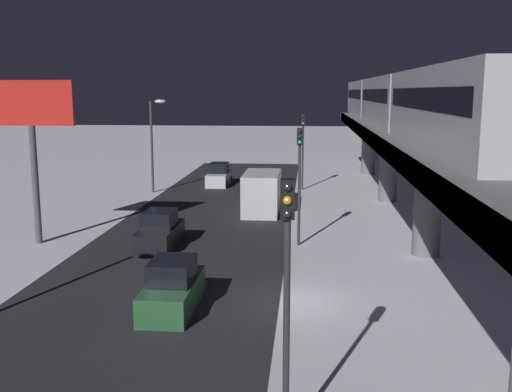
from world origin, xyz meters
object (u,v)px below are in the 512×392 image
object	(u,v)px
traffic_light_far	(303,141)
sedan_white	(219,176)
traffic_light_near	(287,275)
box_truck	(263,191)
sedan_black	(160,232)
traffic_light_mid	(300,169)
subway_train	(393,100)
sedan_green	(173,289)
commercial_billboard	(31,119)

from	to	relation	value
traffic_light_far	sedan_white	bearing A→B (deg)	-15.52
traffic_light_near	traffic_light_far	distance (m)	36.91
box_truck	traffic_light_far	xyz separation A→B (m)	(-2.70, -8.97, 2.85)
box_truck	traffic_light_far	size ratio (longest dim) A/B	1.16
sedan_black	traffic_light_mid	bearing A→B (deg)	-173.11
subway_train	sedan_white	bearing A→B (deg)	-29.02
subway_train	sedan_white	size ratio (longest dim) A/B	12.01
traffic_light_near	traffic_light_far	xyz separation A→B (m)	(0.00, -36.91, 0.00)
sedan_green	commercial_billboard	xyz separation A→B (m)	(9.68, -9.19, 6.03)
sedan_white	commercial_billboard	distance (m)	23.24
traffic_light_far	commercial_billboard	bearing A→B (deg)	53.28
subway_train	sedan_black	xyz separation A→B (m)	(14.05, 13.65, -6.89)
box_truck	sedan_black	bearing A→B (deg)	65.21
subway_train	traffic_light_mid	world-z (taller)	subway_train
commercial_billboard	traffic_light_near	bearing A→B (deg)	129.20
sedan_black	traffic_light_far	size ratio (longest dim) A/B	0.69
subway_train	traffic_light_far	xyz separation A→B (m)	(6.55, -5.71, -3.49)
sedan_white	traffic_light_far	xyz separation A→B (m)	(-7.50, 2.08, 3.41)
sedan_white	subway_train	bearing A→B (deg)	150.98
subway_train	traffic_light_far	size ratio (longest dim) A/B	8.67
sedan_green	commercial_billboard	distance (m)	14.65
subway_train	sedan_white	xyz separation A→B (m)	(14.05, -7.80, -6.90)
box_truck	traffic_light_far	world-z (taller)	traffic_light_far
subway_train	sedan_white	world-z (taller)	subway_train
subway_train	traffic_light_far	world-z (taller)	subway_train
subway_train	sedan_green	world-z (taller)	subway_train
traffic_light_near	subway_train	bearing A→B (deg)	-101.86
traffic_light_mid	sedan_black	bearing A→B (deg)	6.89
sedan_green	commercial_billboard	world-z (taller)	commercial_billboard
sedan_white	traffic_light_mid	bearing A→B (deg)	110.06
traffic_light_near	commercial_billboard	size ratio (longest dim) A/B	0.72
sedan_white	traffic_light_far	world-z (taller)	traffic_light_far
sedan_white	traffic_light_far	bearing A→B (deg)	164.48
sedan_white	traffic_light_near	size ratio (longest dim) A/B	0.72
box_truck	subway_train	bearing A→B (deg)	-160.63
box_truck	traffic_light_near	world-z (taller)	traffic_light_near
traffic_light_far	subway_train	bearing A→B (deg)	138.91
subway_train	commercial_billboard	size ratio (longest dim) A/B	6.23
box_truck	commercial_billboard	world-z (taller)	commercial_billboard
subway_train	sedan_green	distance (m)	26.30
sedan_green	traffic_light_far	world-z (taller)	traffic_light_far
sedan_black	sedan_green	bearing A→B (deg)	107.10
sedan_green	traffic_light_near	bearing A→B (deg)	-60.90
sedan_green	sedan_black	bearing A→B (deg)	107.10
subway_train	commercial_billboard	xyz separation A→B (m)	(20.93, 13.56, -0.86)
sedan_white	sedan_black	world-z (taller)	same
traffic_light_near	traffic_light_mid	xyz separation A→B (m)	(0.00, -18.45, 0.00)
sedan_black	box_truck	xyz separation A→B (m)	(-4.80, -10.39, 0.55)
sedan_black	commercial_billboard	xyz separation A→B (m)	(6.88, -0.08, 6.03)
traffic_light_mid	sedan_green	bearing A→B (deg)	64.85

